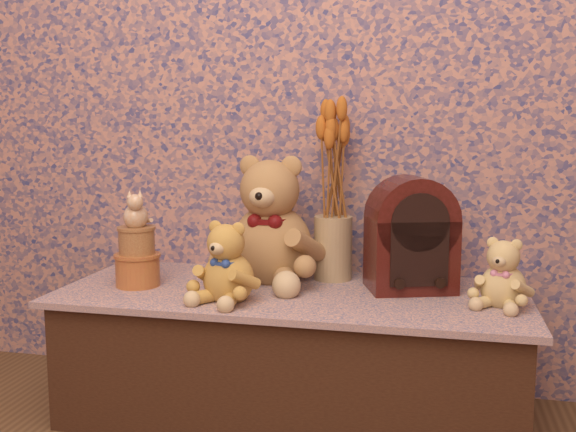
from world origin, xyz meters
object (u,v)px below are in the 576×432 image
Objects in this scene: teddy_large at (272,214)px; teddy_medium at (228,258)px; cathedral_radio at (411,234)px; cat_figurine at (136,208)px; ceramic_vase at (333,248)px; teddy_small at (504,270)px; biscuit_tin_lower at (138,270)px.

teddy_medium is (-0.06, -0.26, -0.10)m from teddy_large.
cathedral_radio reaches higher than cat_figurine.
cat_figurine is (-0.40, -0.16, 0.03)m from teddy_large.
teddy_large is at bearing 159.27° from cathedral_radio.
cathedral_radio is at bearing -14.27° from cat_figurine.
teddy_small is at bearing -22.15° from ceramic_vase.
ceramic_vase reaches higher than biscuit_tin_lower.
ceramic_vase is at bearing -2.60° from cat_figurine.
cat_figurine reaches higher than teddy_medium.
cathedral_radio is 1.68× the size of ceramic_vase.
teddy_large reaches higher than cat_figurine.
teddy_medium is at bearing -101.36° from teddy_large.
teddy_medium is 0.36m from biscuit_tin_lower.
ceramic_vase is at bearing 22.13° from teddy_large.
ceramic_vase is 0.64m from biscuit_tin_lower.
biscuit_tin_lower is at bearing -157.57° from teddy_small.
teddy_small and ceramic_vase have the same top height.
teddy_large is 0.46m from biscuit_tin_lower.
teddy_small is at bearing -43.57° from cathedral_radio.
cat_figurine is at bearing 179.00° from teddy_medium.
ceramic_vase is 0.65m from cat_figurine.
teddy_medium is 0.57m from cathedral_radio.
teddy_small is 0.30m from cathedral_radio.
cathedral_radio is at bearing -18.85° from ceramic_vase.
teddy_medium is 0.79m from teddy_small.
cat_figurine is at bearing -157.57° from teddy_small.
teddy_large is 2.10× the size of teddy_small.
cathedral_radio is 2.55× the size of biscuit_tin_lower.
cat_figurine is (0.00, 0.00, 0.20)m from biscuit_tin_lower.
cathedral_radio is (0.45, -0.02, -0.04)m from teddy_large.
teddy_medium is at bearing -173.09° from cathedral_radio.
ceramic_vase is 1.72× the size of cat_figurine.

